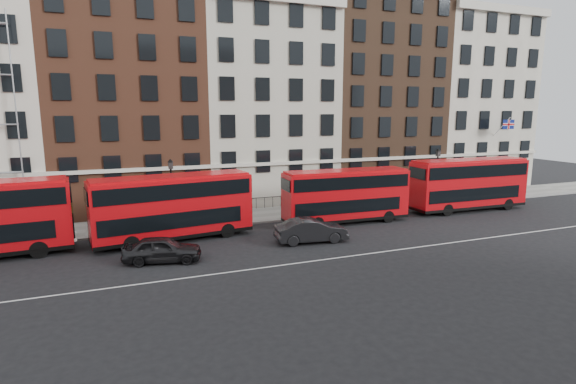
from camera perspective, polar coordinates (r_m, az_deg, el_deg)
name	(u,v)px	position (r m, az deg, el deg)	size (l,w,h in m)	color
ground	(347,246)	(30.74, 7.45, -6.80)	(120.00, 120.00, 0.00)	black
pavement	(289,212)	(39.91, 0.19, -2.59)	(80.00, 5.00, 0.15)	gray
kerb	(300,218)	(37.66, 1.59, -3.37)	(80.00, 0.30, 0.16)	gray
road_centre_line	(362,255)	(29.09, 9.36, -7.85)	(70.00, 0.12, 0.01)	white
building_terrace	(260,98)	(45.76, -3.64, 11.87)	(64.00, 11.95, 22.00)	beige
bus_b	(172,206)	(32.20, -14.46, -1.72)	(11.19, 4.04, 4.60)	red
bus_c	(346,195)	(36.38, 7.33, -0.34)	(10.39, 2.84, 4.33)	red
bus_d	(468,183)	(43.70, 21.91, 1.05)	(11.22, 2.94, 4.69)	red
car_rear	(162,249)	(28.23, -15.68, -7.01)	(1.86, 4.61, 1.57)	black
car_front	(311,230)	(31.20, 2.97, -4.89)	(1.75, 5.01, 1.65)	#232326
lamp_post_left	(172,191)	(34.74, -14.54, 0.17)	(0.44, 0.44, 5.33)	black
lamp_post_right	(437,173)	(45.10, 18.38, 2.26)	(0.44, 0.44, 5.33)	black
traffic_light	(496,177)	(49.50, 24.91, 1.77)	(0.25, 0.45, 3.27)	black
iron_railings	(281,201)	(41.80, -0.92, -1.19)	(6.60, 0.06, 1.00)	black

